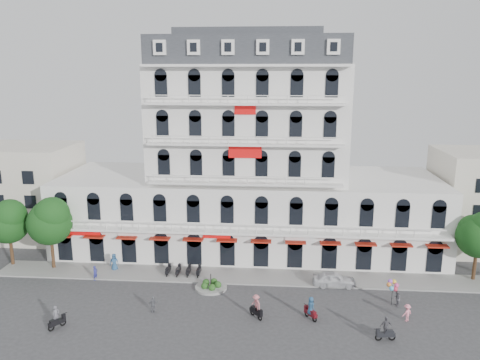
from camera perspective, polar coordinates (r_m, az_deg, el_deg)
name	(u,v)px	position (r m, az deg, el deg)	size (l,w,h in m)	color
ground	(235,321)	(42.70, -0.55, -16.79)	(120.00, 120.00, 0.00)	#38383A
sidewalk	(243,276)	(50.64, 0.36, -11.64)	(53.00, 4.00, 0.16)	gray
main_building	(248,168)	(56.10, 1.03, 1.48)	(45.00, 15.00, 25.80)	silver
flank_building_west	(21,191)	(67.63, -25.15, -1.20)	(14.00, 10.00, 12.00)	beige
traffic_island	(211,286)	(48.16, -3.56, -12.80)	(3.20, 3.20, 1.60)	gray
parked_scooter_row	(184,276)	(51.30, -6.90, -11.49)	(4.40, 1.80, 1.10)	black
tree_west_outer	(8,220)	(57.47, -26.41, -4.39)	(4.50, 4.48, 7.76)	#382314
tree_west_inner	(50,220)	(54.57, -22.18, -4.49)	(4.76, 4.76, 8.25)	#382314
tree_east_inner	(479,233)	(53.70, 27.13, -5.79)	(4.40, 4.37, 7.57)	#382314
parked_car	(334,279)	(49.37, 11.39, -11.76)	(1.73, 4.30, 1.46)	silver
rider_west	(57,318)	(44.04, -21.46, -15.42)	(1.12, 1.48, 2.08)	black
rider_east	(311,308)	(42.93, 8.63, -15.18)	(1.13, 1.48, 2.12)	maroon
rider_northeast	(386,329)	(41.26, 17.36, -16.94)	(1.70, 0.51, 2.12)	black
rider_center	(256,305)	(42.65, 1.97, -15.04)	(1.22, 1.39, 2.21)	black
pedestrian_left	(114,262)	(53.53, -15.08, -9.65)	(0.95, 0.62, 1.95)	#29507B
pedestrian_mid	(153,305)	(44.36, -10.52, -14.70)	(0.88, 0.37, 1.51)	slate
pedestrian_right	(407,313)	(44.77, 19.70, -14.98)	(1.01, 0.58, 1.56)	pink
pedestrian_far	(95,273)	(51.91, -17.23, -10.78)	(0.56, 0.37, 1.55)	navy
balloon_vendor	(395,293)	(46.71, 18.39, -12.92)	(1.26, 1.20, 2.45)	#5E5C64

